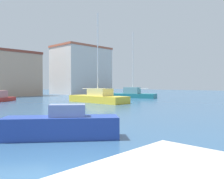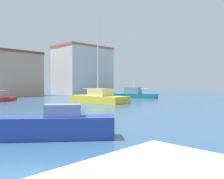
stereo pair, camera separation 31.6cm
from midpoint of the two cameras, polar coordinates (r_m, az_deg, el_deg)
The scene contains 7 objects.
water at distance 30.25m, azimuth -9.74°, elevation -3.23°, with size 160.00×160.00×0.00m, color #2D5175.
sailboat_teal_far_right at distance 41.76m, azimuth 5.43°, elevation -1.09°, with size 5.09×8.53×11.59m.
sailboat_yellow_mid_harbor at distance 30.70m, azimuth -3.01°, elevation -1.92°, with size 2.73×8.79×11.67m.
sailboat_red_near_pier at distance 35.92m, azimuth -25.32°, elevation -1.76°, with size 5.68×4.67×6.59m.
motorboat_blue_behind_lamppost at distance 10.46m, azimuth -12.18°, elevation -8.57°, with size 4.52×4.10×1.46m.
harbor_office at distance 53.67m, azimuth -22.97°, elevation 3.48°, with size 9.92×9.61×9.13m.
yacht_club at distance 61.13m, azimuth -6.92°, elevation 4.61°, with size 13.52×9.33×12.00m.
Camera 2 is at (-2.53, -4.58, 2.30)m, focal length 37.80 mm.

